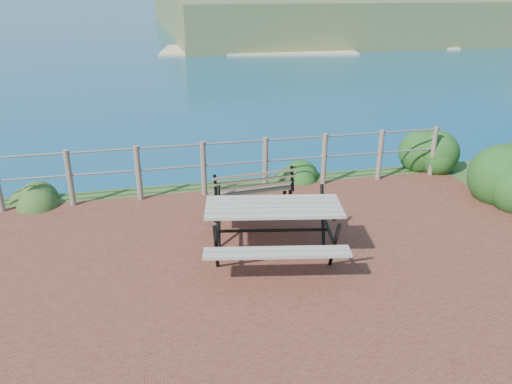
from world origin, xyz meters
TOP-DOWN VIEW (x-y plane):
  - ground at (0.00, 0.00)m, footprint 10.00×7.00m
  - safety_railing at (0.00, 3.35)m, footprint 9.40×0.10m
  - picnic_table at (0.65, 0.85)m, footprint 1.95×1.58m
  - park_bench at (0.67, 2.41)m, footprint 1.44×0.49m
  - shrub_right_edge at (4.72, 3.61)m, footprint 1.02×1.02m
  - shrub_lip_west at (-3.01, 3.59)m, footprint 0.79×0.79m
  - shrub_lip_east at (1.89, 3.78)m, footprint 0.81×0.81m

SIDE VIEW (x-z plane):
  - ground at x=0.00m, z-range -0.06..0.06m
  - shrub_right_edge at x=4.72m, z-range -0.73..0.73m
  - shrub_lip_west at x=-3.01m, z-range -0.27..0.27m
  - shrub_lip_east at x=1.89m, z-range -0.29..0.29m
  - picnic_table at x=0.65m, z-range 0.11..0.89m
  - park_bench at x=0.67m, z-range 0.13..0.93m
  - safety_railing at x=0.00m, z-range 0.07..1.07m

